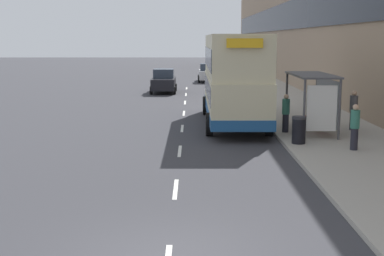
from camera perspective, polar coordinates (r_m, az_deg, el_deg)
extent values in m
cube|color=#A39E93|center=(48.62, 7.18, 4.66)|extent=(5.00, 93.00, 0.14)
cube|color=#9E846B|center=(49.19, 12.09, 12.46)|extent=(3.00, 93.00, 13.66)
cube|color=black|center=(48.86, 10.26, 11.74)|extent=(0.12, 89.28, 2.46)
cube|color=silver|center=(14.88, -1.75, -6.53)|extent=(0.12, 2.00, 0.01)
cube|color=silver|center=(19.80, -1.30, -2.47)|extent=(0.12, 2.00, 0.01)
cube|color=silver|center=(24.78, -1.03, -0.04)|extent=(0.12, 2.00, 0.01)
cube|color=silver|center=(29.79, -0.86, 1.58)|extent=(0.12, 2.00, 0.01)
cube|color=silver|center=(34.83, -0.73, 2.73)|extent=(0.12, 2.00, 0.01)
cube|color=silver|center=(39.87, -0.64, 3.59)|extent=(0.12, 2.00, 0.01)
cube|color=silver|center=(44.91, -0.56, 4.26)|extent=(0.12, 2.00, 0.01)
cube|color=#4C4C51|center=(23.57, 12.68, 5.54)|extent=(1.60, 4.20, 0.08)
cylinder|color=#4C4C51|center=(21.60, 11.90, 1.92)|extent=(0.10, 0.10, 2.40)
cylinder|color=#4C4C51|center=(25.50, 10.07, 3.11)|extent=(0.10, 0.10, 2.40)
cylinder|color=#4C4C51|center=(21.93, 15.48, 1.89)|extent=(0.10, 0.10, 2.40)
cylinder|color=#4C4C51|center=(25.78, 13.14, 3.08)|extent=(0.10, 0.10, 2.40)
cube|color=#99A8B2|center=(23.83, 14.16, 2.82)|extent=(0.04, 3.68, 1.92)
cube|color=white|center=(21.81, 13.67, 2.05)|extent=(1.19, 0.10, 1.82)
cube|color=maroon|center=(23.84, 13.09, 0.76)|extent=(0.36, 2.80, 0.08)
cube|color=beige|center=(25.89, 4.50, 3.51)|extent=(2.55, 10.02, 1.85)
cube|color=beige|center=(25.77, 4.56, 7.72)|extent=(2.50, 9.72, 1.95)
cube|color=#1E518C|center=(25.98, 4.48, 1.98)|extent=(2.58, 10.08, 0.45)
cube|color=#2D3847|center=(25.86, 4.51, 4.33)|extent=(2.58, 9.42, 0.81)
cube|color=#2D3847|center=(25.77, 4.55, 7.50)|extent=(2.55, 9.42, 0.94)
cube|color=yellow|center=(20.78, 5.67, 9.00)|extent=(1.40, 0.08, 0.36)
cylinder|color=black|center=(29.32, 1.48, 2.42)|extent=(0.30, 1.00, 1.00)
cylinder|color=black|center=(29.49, 6.44, 2.41)|extent=(0.30, 1.00, 1.00)
cylinder|color=black|center=(22.87, 1.89, 0.41)|extent=(0.30, 1.00, 1.00)
cylinder|color=black|center=(23.09, 8.22, 0.40)|extent=(0.30, 1.00, 1.00)
cube|color=silver|center=(51.84, 1.80, 5.73)|extent=(1.85, 4.42, 0.80)
cube|color=#2D3847|center=(51.58, 1.81, 6.52)|extent=(1.63, 2.12, 0.66)
cylinder|color=black|center=(53.22, 0.75, 5.40)|extent=(0.20, 0.60, 0.60)
cylinder|color=black|center=(53.27, 2.75, 5.39)|extent=(0.20, 0.60, 0.60)
cylinder|color=black|center=(50.48, 0.79, 5.17)|extent=(0.20, 0.60, 0.60)
cylinder|color=black|center=(50.54, 2.90, 5.17)|extent=(0.20, 0.60, 0.60)
cube|color=black|center=(41.33, -3.02, 4.78)|extent=(1.74, 4.24, 0.84)
cube|color=#2D3847|center=(41.48, -3.01, 5.85)|extent=(1.53, 2.03, 0.68)
cylinder|color=black|center=(40.02, -1.87, 4.03)|extent=(0.20, 0.60, 0.60)
cylinder|color=black|center=(40.12, -4.35, 4.02)|extent=(0.20, 0.60, 0.60)
cylinder|color=black|center=(42.64, -1.75, 4.37)|extent=(0.20, 0.60, 0.60)
cylinder|color=black|center=(42.73, -4.09, 4.36)|extent=(0.20, 0.60, 0.60)
cylinder|color=#23232D|center=(20.16, 16.93, -1.14)|extent=(0.27, 0.27, 0.79)
cylinder|color=#337260|center=(20.05, 17.03, 0.90)|extent=(0.33, 0.33, 0.66)
sphere|color=tan|center=(19.99, 17.09, 2.13)|extent=(0.21, 0.21, 0.21)
cylinder|color=#23232D|center=(23.30, 9.96, 0.51)|extent=(0.27, 0.27, 0.78)
cylinder|color=#337260|center=(23.20, 10.01, 2.26)|extent=(0.33, 0.33, 0.65)
sphere|color=tan|center=(23.15, 10.04, 3.32)|extent=(0.21, 0.21, 0.21)
cylinder|color=#23232D|center=(24.60, 16.81, 0.77)|extent=(0.28, 0.28, 0.83)
cylinder|color=#4C4C51|center=(24.50, 16.89, 2.52)|extent=(0.34, 0.34, 0.69)
sphere|color=tan|center=(24.45, 16.94, 3.59)|extent=(0.22, 0.22, 0.22)
cylinder|color=black|center=(20.86, 11.34, -0.34)|extent=(0.52, 0.52, 0.95)
cylinder|color=#2D2D33|center=(20.77, 11.39, 1.09)|extent=(0.55, 0.55, 0.10)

